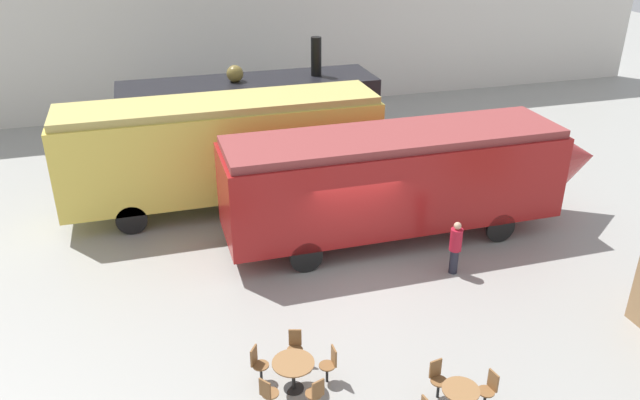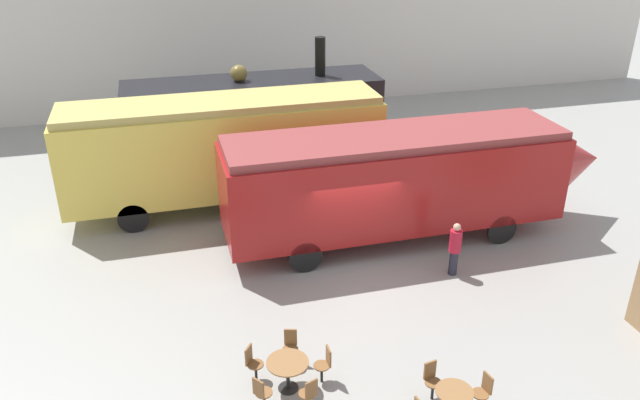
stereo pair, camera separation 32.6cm
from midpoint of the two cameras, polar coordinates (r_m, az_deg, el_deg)
The scene contains 15 objects.
ground_plane at distance 18.25m, azimuth 3.51°, elevation -5.60°, with size 80.00×80.00×0.00m, color gray.
backdrop_wall at distance 31.07m, azimuth -5.71°, elevation 16.42°, with size 44.00×0.15×9.00m.
steam_locomotive at distance 24.63m, azimuth -5.70°, elevation 7.97°, with size 9.79×2.67×4.77m.
passenger_coach_vintage at distance 20.80m, azimuth -8.29°, elevation 4.89°, with size 10.38×2.41×3.74m.
streamlined_locomotive at distance 19.09m, azimuth 9.49°, elevation 2.21°, with size 12.21×2.72×3.39m.
cafe_table_near at distance 13.25m, azimuth 12.84°, elevation -17.30°, with size 0.75×0.75×0.77m.
cafe_table_mid at distance 13.64m, azimuth -2.27°, elevation -15.04°, with size 0.90×0.90×0.72m.
cafe_chair_1 at distance 13.68m, azimuth 15.42°, elevation -16.40°, with size 0.38×0.36×0.87m.
cafe_chair_2 at distance 13.72m, azimuth 10.87°, elevation -15.68°, with size 0.36×0.38×0.87m.
cafe_chair_4 at distance 13.17m, azimuth -0.25°, elevation -17.21°, with size 0.37×0.39×0.87m.
cafe_chair_5 at distance 13.85m, azimuth 1.15°, elevation -14.63°, with size 0.36×0.36×0.87m.
cafe_chair_6 at distance 14.31m, azimuth -2.05°, elevation -13.09°, with size 0.37×0.39×0.87m.
cafe_chair_7 at distance 13.94m, azimuth -5.52°, elevation -14.45°, with size 0.40×0.40×0.87m.
cafe_chair_8 at distance 13.23m, azimuth -4.65°, elevation -17.08°, with size 0.40×0.40×0.87m.
visitor_person at distance 17.63m, azimuth 12.75°, elevation -4.24°, with size 0.34×0.34×1.59m.
Camera 2 is at (-5.00, -14.76, 9.49)m, focal length 35.00 mm.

